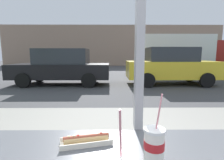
# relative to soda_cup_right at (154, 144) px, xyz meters

# --- Properties ---
(ground_plane) EXTENTS (60.00, 60.00, 0.00)m
(ground_plane) POSITION_rel_soda_cup_right_xyz_m (-0.02, 8.27, -1.03)
(ground_plane) COLOR #424244
(sidewalk_strip) EXTENTS (16.00, 2.80, 0.16)m
(sidewalk_strip) POSITION_rel_soda_cup_right_xyz_m (-0.02, 1.87, -0.95)
(sidewalk_strip) COLOR gray
(sidewalk_strip) RESTS_ON ground
(building_facade_far) EXTENTS (28.00, 1.20, 5.12)m
(building_facade_far) POSITION_rel_soda_cup_right_xyz_m (-0.02, 22.13, 1.53)
(building_facade_far) COLOR gray
(building_facade_far) RESTS_ON ground
(soda_cup_right) EXTENTS (0.09, 0.09, 0.30)m
(soda_cup_right) POSITION_rel_soda_cup_right_xyz_m (0.00, 0.00, 0.00)
(soda_cup_right) COLOR white
(soda_cup_right) RESTS_ON window_counter
(hotdog_tray_near) EXTENTS (0.28, 0.15, 0.05)m
(hotdog_tray_near) POSITION_rel_soda_cup_right_xyz_m (-0.32, 0.14, -0.05)
(hotdog_tray_near) COLOR silver
(hotdog_tray_near) RESTS_ON window_counter
(parked_car_black) EXTENTS (4.54, 1.90, 1.68)m
(parked_car_black) POSITION_rel_soda_cup_right_xyz_m (-2.51, 7.48, -0.17)
(parked_car_black) COLOR black
(parked_car_black) RESTS_ON ground
(parked_car_yellow) EXTENTS (4.16, 1.89, 1.75)m
(parked_car_yellow) POSITION_rel_soda_cup_right_xyz_m (2.68, 7.48, -0.14)
(parked_car_yellow) COLOR gold
(parked_car_yellow) RESTS_ON ground
(box_truck) EXTENTS (6.43, 2.44, 2.74)m
(box_truck) POSITION_rel_soda_cup_right_xyz_m (5.14, 11.68, 0.49)
(box_truck) COLOR silver
(box_truck) RESTS_ON ground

